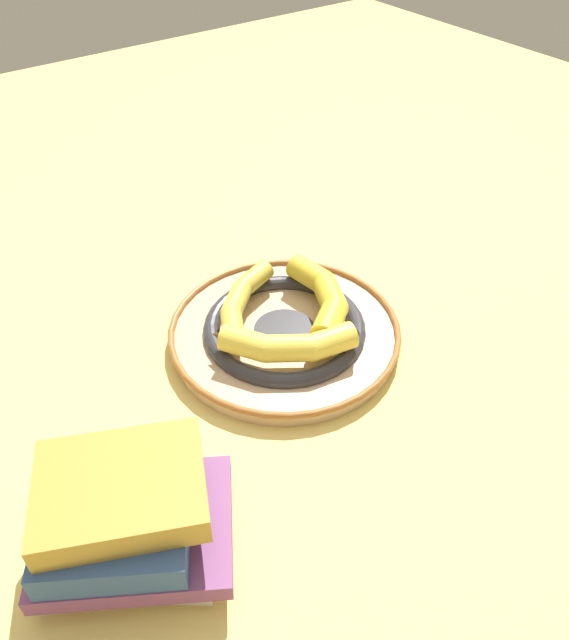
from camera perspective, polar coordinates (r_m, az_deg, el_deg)
name	(u,v)px	position (r m, az deg, el deg)	size (l,w,h in m)	color
ground_plane	(297,323)	(0.99, 1.11, -0.30)	(2.80, 2.80, 0.00)	#E5CC6B
decorative_bowl	(284,331)	(0.95, 0.00, -1.04)	(0.35, 0.35, 0.04)	tan
banana_a	(324,298)	(0.95, 3.60, 2.06)	(0.12, 0.19, 0.04)	yellow
banana_b	(242,300)	(0.95, -3.92, 1.87)	(0.17, 0.14, 0.03)	gold
banana_c	(285,344)	(0.87, 0.07, -2.25)	(0.18, 0.15, 0.04)	yellow
book_stack	(127,518)	(0.71, -14.18, -17.12)	(0.26, 0.24, 0.13)	silver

